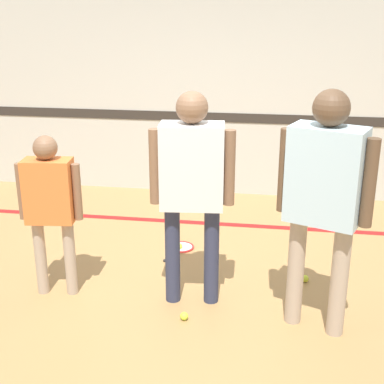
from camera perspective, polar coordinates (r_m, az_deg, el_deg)
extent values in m
plane|color=#A87F4C|center=(4.79, -2.50, -10.51)|extent=(16.00, 16.00, 0.00)
cube|color=beige|center=(6.91, 1.83, 12.73)|extent=(16.00, 0.06, 3.20)
cube|color=#2D2823|center=(6.97, 1.74, 7.99)|extent=(16.00, 0.01, 0.12)
cube|color=red|center=(6.21, 0.37, -3.26)|extent=(14.40, 0.10, 0.01)
cylinder|color=#2D334C|center=(4.47, -2.08, -6.65)|extent=(0.12, 0.12, 0.85)
cylinder|color=#2D334C|center=(4.45, 2.09, -6.76)|extent=(0.12, 0.12, 0.85)
cube|color=silver|center=(4.18, 0.00, 2.76)|extent=(0.52, 0.32, 0.68)
sphere|color=brown|center=(4.07, 0.00, 9.01)|extent=(0.25, 0.25, 0.25)
cylinder|color=brown|center=(4.21, -3.99, 2.70)|extent=(0.09, 0.09, 0.60)
cylinder|color=brown|center=(4.18, 4.02, 2.57)|extent=(0.09, 0.09, 0.60)
cylinder|color=tan|center=(4.80, -15.85, -6.69)|extent=(0.10, 0.10, 0.67)
cylinder|color=tan|center=(4.73, -12.88, -6.84)|extent=(0.10, 0.10, 0.67)
cube|color=orange|center=(4.54, -14.99, 0.12)|extent=(0.42, 0.26, 0.53)
sphere|color=brown|center=(4.44, -15.39, 4.58)|extent=(0.20, 0.20, 0.20)
cylinder|color=brown|center=(4.61, -17.74, 0.07)|extent=(0.07, 0.07, 0.48)
cylinder|color=brown|center=(4.48, -12.15, 0.00)|extent=(0.07, 0.07, 0.48)
cylinder|color=tan|center=(4.16, 15.42, -9.15)|extent=(0.13, 0.13, 0.89)
cylinder|color=tan|center=(4.24, 11.00, -8.22)|extent=(0.13, 0.13, 0.89)
cube|color=silver|center=(3.90, 14.06, 1.73)|extent=(0.59, 0.45, 0.70)
sphere|color=brown|center=(3.79, 14.64, 8.68)|extent=(0.26, 0.26, 0.26)
cylinder|color=brown|center=(3.84, 18.40, 0.87)|extent=(0.09, 0.09, 0.63)
cylinder|color=brown|center=(3.99, 9.86, 2.28)|extent=(0.09, 0.09, 0.63)
torus|color=red|center=(5.58, -1.16, -5.87)|extent=(0.34, 0.34, 0.02)
cylinder|color=silver|center=(5.58, -1.16, -5.87)|extent=(0.23, 0.23, 0.01)
cylinder|color=black|center=(5.39, -2.33, -6.84)|extent=(0.09, 0.23, 0.02)
sphere|color=black|center=(5.30, -2.93, -7.33)|extent=(0.03, 0.03, 0.03)
sphere|color=#CCE038|center=(4.38, -0.84, -13.11)|extent=(0.07, 0.07, 0.07)
sphere|color=#CCE038|center=(5.54, -1.38, -5.81)|extent=(0.07, 0.07, 0.07)
sphere|color=#CCE038|center=(5.02, 11.96, -9.02)|extent=(0.07, 0.07, 0.07)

